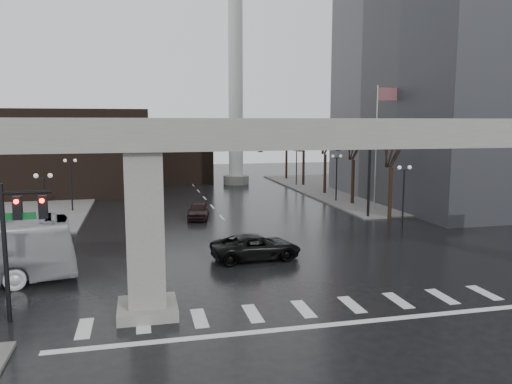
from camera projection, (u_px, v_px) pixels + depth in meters
ground at (297, 301)px, 23.92m from camera, size 160.00×160.00×0.00m
sidewalk_ne at (403, 188)px, 64.53m from camera, size 28.00×36.00×0.15m
elevated_guideway at (324, 158)px, 23.26m from camera, size 48.00×2.60×8.70m
office_tower at (477, 3)px, 52.45m from camera, size 22.00×26.00×42.00m
building_far_left at (81, 152)px, 60.53m from camera, size 16.00×14.00×10.00m
building_far_mid at (175, 154)px, 73.04m from camera, size 10.00×10.00×8.00m
smokestack at (236, 87)px, 67.78m from camera, size 3.60×3.60×30.00m
signal_mast_arm at (329, 154)px, 43.28m from camera, size 12.12×0.43×8.00m
signal_left_pole at (18, 229)px, 21.05m from camera, size 2.30×0.30×6.00m
flagpole_assembly at (379, 133)px, 47.57m from camera, size 2.06×0.12×12.00m
lamp_right_0 at (404, 186)px, 40.01m from camera, size 1.22×0.32×5.11m
lamp_right_1 at (337, 170)px, 53.50m from camera, size 1.22×0.32×5.11m
lamp_right_2 at (296, 160)px, 67.00m from camera, size 1.22×0.32×5.11m
lamp_left_0 at (44, 197)px, 33.87m from camera, size 1.22×0.32×5.11m
lamp_left_1 at (71, 176)px, 47.36m from camera, size 1.22×0.32×5.11m
lamp_left_2 at (86, 164)px, 60.86m from camera, size 1.22×0.32×5.11m
tree_right_0 at (391, 188)px, 44.21m from camera, size 1.09×1.58×7.50m
tree_right_1 at (353, 177)px, 51.91m from camera, size 1.09×1.61×7.67m
tree_right_2 at (325, 170)px, 59.61m from camera, size 1.10×1.63×7.85m
tree_right_3 at (304, 164)px, 67.32m from camera, size 1.11×1.66×8.02m
tree_right_4 at (287, 159)px, 75.02m from camera, size 1.12×1.69×8.19m
pickup_truck at (256, 247)px, 31.22m from camera, size 5.84×3.05×1.57m
far_car at (198, 210)px, 44.39m from camera, size 2.51×4.61×1.49m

